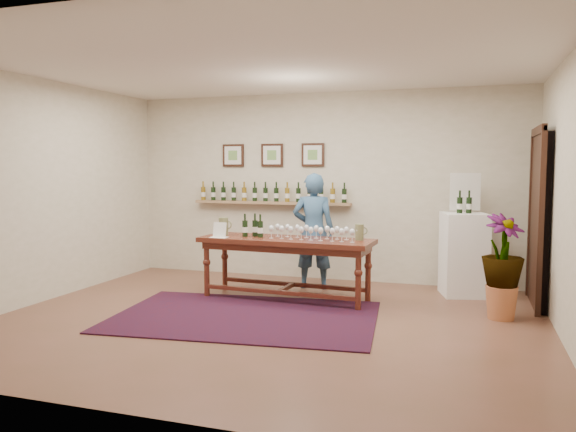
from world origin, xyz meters
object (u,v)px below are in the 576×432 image
(tasting_table, at_px, (286,247))
(display_pedestal, at_px, (464,254))
(potted_plant, at_px, (502,266))
(person, at_px, (313,231))

(tasting_table, relative_size, display_pedestal, 2.07)
(display_pedestal, bearing_deg, tasting_table, -156.52)
(tasting_table, xyz_separation_m, potted_plant, (2.59, -0.15, -0.08))
(person, bearing_deg, potted_plant, 152.24)
(person, bearing_deg, tasting_table, 70.96)
(tasting_table, bearing_deg, display_pedestal, 26.64)
(tasting_table, distance_m, potted_plant, 2.59)
(display_pedestal, xyz_separation_m, person, (-2.01, -0.19, 0.26))
(potted_plant, bearing_deg, person, 159.51)
(display_pedestal, height_order, person, person)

